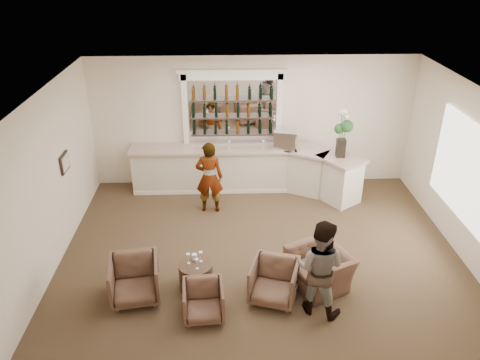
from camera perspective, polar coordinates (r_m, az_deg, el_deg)
name	(u,v)px	position (r m, az deg, el deg)	size (l,w,h in m)	color
ground	(262,260)	(9.46, 2.64, -9.72)	(8.00, 8.00, 0.00)	brown
room_shell	(270,137)	(8.95, 3.65, 5.20)	(8.04, 7.02, 3.32)	#F5E3CB
bar_counter	(247,169)	(11.73, 0.80, 1.30)	(5.72, 1.80, 1.14)	silver
back_bar_alcove	(232,109)	(11.56, -0.94, 8.70)	(2.64, 0.25, 3.00)	white
cocktail_table	(196,275)	(8.70, -5.40, -11.50)	(0.62, 0.62, 0.50)	#4E3422
sommelier	(209,177)	(10.71, -3.77, 0.32)	(0.63, 0.41, 1.72)	gray
guest	(319,268)	(7.92, 9.65, -10.49)	(0.85, 0.67, 1.76)	gray
armchair_left	(135,279)	(8.55, -12.73, -11.75)	(0.84, 0.86, 0.78)	brown
armchair_center	(203,301)	(8.07, -4.48, -14.49)	(0.67, 0.69, 0.63)	brown
armchair_right	(274,281)	(8.37, 4.15, -12.20)	(0.79, 0.81, 0.74)	brown
armchair_far	(319,268)	(8.79, 9.62, -10.59)	(1.07, 0.93, 0.69)	brown
espresso_machine	(286,139)	(11.50, 5.57, 4.97)	(0.52, 0.44, 0.46)	silver
flower_vase	(343,130)	(11.07, 12.39, 5.93)	(0.31, 0.31, 1.16)	black
wine_glass_bar_left	(263,144)	(11.48, 2.84, 4.35)	(0.07, 0.07, 0.21)	white
wine_glass_bar_right	(229,145)	(11.44, -1.34, 4.29)	(0.07, 0.07, 0.21)	white
wine_glass_tbl_a	(188,259)	(8.52, -6.31, -9.51)	(0.07, 0.07, 0.21)	white
wine_glass_tbl_b	(201,257)	(8.55, -4.80, -9.30)	(0.07, 0.07, 0.21)	white
wine_glass_tbl_c	(197,264)	(8.38, -5.27, -10.15)	(0.07, 0.07, 0.21)	white
napkin_holder	(194,257)	(8.63, -5.57, -9.31)	(0.08, 0.08, 0.12)	white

